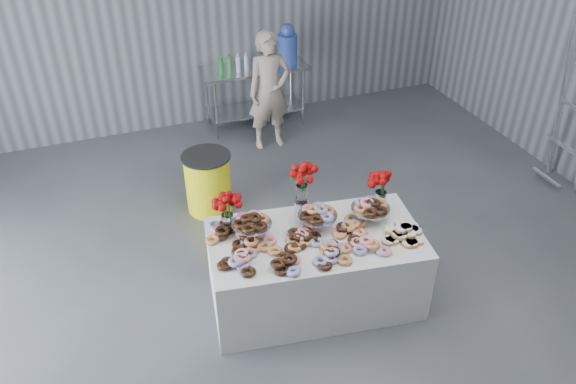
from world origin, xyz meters
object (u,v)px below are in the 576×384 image
at_px(display_table, 315,268).
at_px(trash_barrel, 208,182).
at_px(prep_table, 255,85).
at_px(stepladder, 576,108).
at_px(water_jug, 287,45).
at_px(person, 269,91).

bearing_deg(display_table, trash_barrel, 107.63).
xyz_separation_m(prep_table, stepladder, (2.99, -2.86, 0.42)).
bearing_deg(water_jug, stepladder, -48.97).
xyz_separation_m(display_table, person, (0.60, 2.99, 0.43)).
distance_m(prep_table, water_jug, 0.73).
height_order(prep_table, stepladder, stepladder).
xyz_separation_m(water_jug, stepladder, (2.49, -2.86, -0.11)).
xyz_separation_m(person, trash_barrel, (-1.16, -1.20, -0.44)).
distance_m(water_jug, trash_barrel, 2.61).
bearing_deg(trash_barrel, person, 45.96).
relative_size(display_table, stepladder, 0.91).
distance_m(display_table, trash_barrel, 1.88).
bearing_deg(water_jug, display_table, -106.75).
bearing_deg(trash_barrel, water_jug, 48.03).
xyz_separation_m(display_table, stepladder, (3.58, 0.78, 0.67)).
distance_m(water_jug, person, 0.89).
bearing_deg(prep_table, trash_barrel, -122.18).
relative_size(display_table, person, 1.19).
bearing_deg(trash_barrel, stepladder, -13.63).
bearing_deg(water_jug, person, -127.72).
bearing_deg(prep_table, stepladder, -43.73).
height_order(prep_table, person, person).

